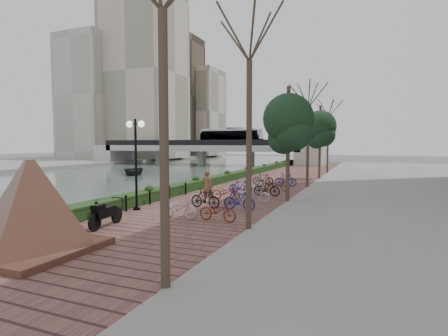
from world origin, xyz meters
The scene contains 14 objects.
ground centered at (0.00, 0.00, 0.00)m, with size 220.00×220.00×0.00m, color #59595B.
river_water centered at (-15.00, 25.00, 0.01)m, with size 30.00×130.00×0.02m, color #4F635B.
promenade centered at (4.00, 17.50, 0.25)m, with size 8.00×75.00×0.50m, color brown.
hedge centered at (0.60, 20.00, 0.80)m, with size 1.10×56.00×0.60m, color #1A3312.
chain_fence centered at (1.40, 2.00, 0.85)m, with size 0.10×14.10×0.70m.
granite_monument centered at (2.86, -3.29, 1.92)m, with size 4.99×4.99×2.80m.
lamppost centered at (1.67, 3.48, 3.76)m, with size 1.02×0.32×4.48m.
motorcycle centered at (2.73, 0.09, 1.05)m, with size 0.55×1.76×1.10m, color black, non-canonical shape.
pedestrian centered at (4.00, 6.76, 1.41)m, with size 0.67×0.44×1.82m, color brown.
bicycle_parking centered at (5.50, 9.07, 0.97)m, with size 2.40×14.69×1.00m.
street_trees centered at (8.00, 12.68, 3.69)m, with size 3.20×37.12×6.80m.
bridge centered at (-13.86, 45.00, 3.37)m, with size 36.00×10.77×6.50m.
boat centered at (-14.10, 24.14, 0.53)m, with size 3.50×4.91×1.02m, color black.
far_buildings centered at (-41.66, 65.91, 16.12)m, with size 35.00×38.00×38.00m.
Camera 1 is at (12.21, -10.69, 3.78)m, focal length 28.00 mm.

